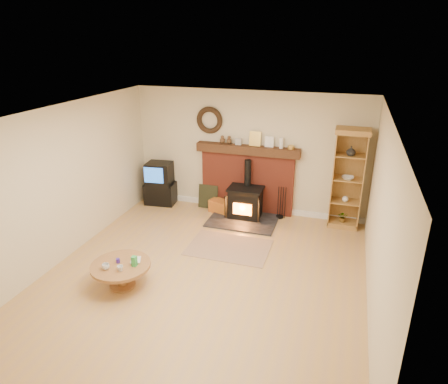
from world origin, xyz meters
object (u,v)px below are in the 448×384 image
(tv_unit, at_px, (160,184))
(coffee_table, at_px, (121,268))
(wood_stove, at_px, (245,204))
(curio_cabinet, at_px, (348,179))

(tv_unit, distance_m, coffee_table, 3.28)
(wood_stove, relative_size, curio_cabinet, 0.70)
(curio_cabinet, relative_size, coffee_table, 2.21)
(tv_unit, relative_size, coffee_table, 1.07)
(curio_cabinet, bearing_deg, wood_stove, -171.80)
(wood_stove, height_order, coffee_table, wood_stove)
(coffee_table, bearing_deg, wood_stove, 68.37)
(wood_stove, height_order, tv_unit, wood_stove)
(curio_cabinet, height_order, coffee_table, curio_cabinet)
(wood_stove, xyz_separation_m, tv_unit, (-2.05, 0.20, 0.14))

